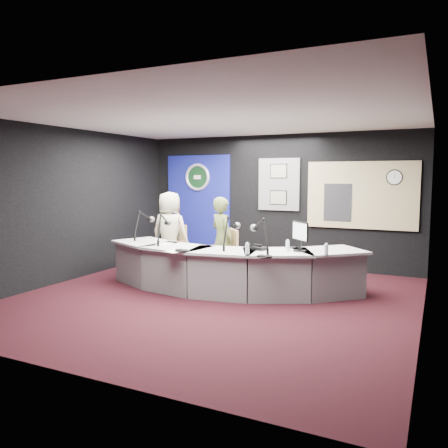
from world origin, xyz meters
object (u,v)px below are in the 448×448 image
at_px(broadcast_desk, 226,269).
at_px(armchair_right, 222,253).
at_px(armchair_left, 170,251).
at_px(person_woman, 222,240).
at_px(person_man, 170,233).

height_order(broadcast_desk, armchair_right, armchair_right).
distance_m(armchair_left, armchair_right, 1.29).
height_order(armchair_left, person_woman, person_woman).
relative_size(broadcast_desk, armchair_right, 4.28).
height_order(person_man, person_woman, person_man).
relative_size(armchair_left, person_man, 0.54).
bearing_deg(armchair_right, person_man, -141.95).
bearing_deg(armchair_right, person_woman, 0.00).
distance_m(armchair_right, person_man, 1.32).
distance_m(broadcast_desk, person_woman, 0.75).
relative_size(armchair_left, person_woman, 0.57).
bearing_deg(armchair_left, broadcast_desk, -13.18).
bearing_deg(person_man, armchair_right, 166.23).
distance_m(broadcast_desk, armchair_right, 0.65).
bearing_deg(broadcast_desk, person_woman, 121.44).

